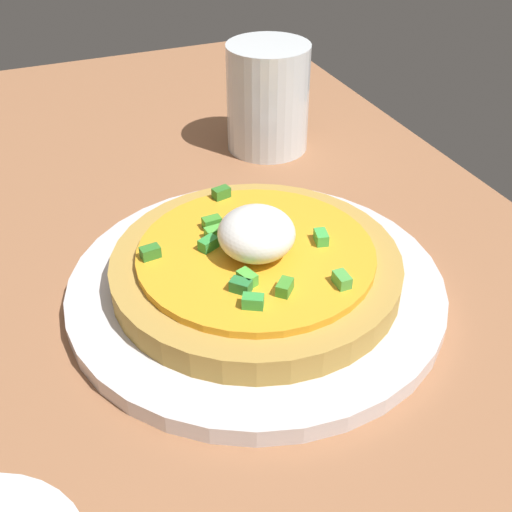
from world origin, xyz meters
TOP-DOWN VIEW (x-y plane):
  - dining_table at (0.00, 0.00)cm, footprint 91.56×64.12cm
  - plate at (-7.90, -6.75)cm, footprint 26.17×26.17cm
  - pizza at (-7.94, -6.73)cm, footprint 19.87×19.87cm
  - cup_far at (13.02, -16.72)cm, footprint 7.92×7.92cm

SIDE VIEW (x-z plane):
  - dining_table at x=0.00cm, z-range 0.00..2.46cm
  - plate at x=-7.90cm, z-range 2.46..3.77cm
  - pizza at x=-7.94cm, z-range 2.31..8.12cm
  - cup_far at x=13.02cm, z-range 2.05..12.26cm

